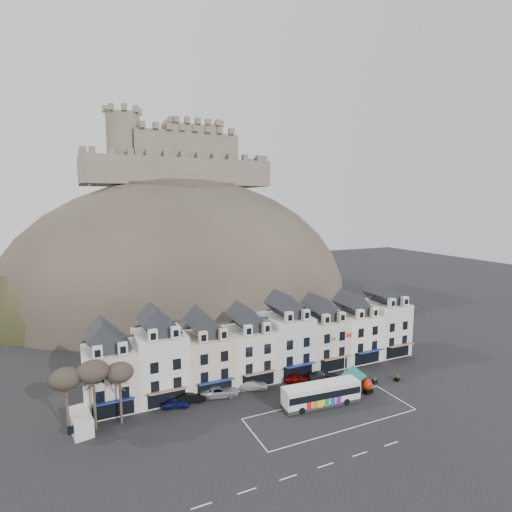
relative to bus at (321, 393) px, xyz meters
The scene contains 21 objects.
ground 4.65m from the bus, 119.94° to the right, with size 300.00×300.00×0.00m, color black.
coach_bay_markings 3.03m from the bus, 93.65° to the right, with size 22.00×7.50×0.01m, color silver.
townhouse_terrace 12.90m from the bus, 99.36° to the left, with size 54.40×9.35×11.80m.
castle_hill 65.23m from the bus, 90.80° to the left, with size 100.00×76.00×68.00m.
castle 81.82m from the bus, 91.31° to the left, with size 50.20×22.20×22.00m.
tree_left_far 32.30m from the bus, 167.78° to the left, with size 3.61×3.61×8.24m.
tree_left_mid 29.48m from the bus, 166.52° to the left, with size 3.78×3.78×8.64m.
tree_left_near 26.50m from the bus, 164.98° to the left, with size 3.43×3.43×7.84m.
bus is the anchor object (origin of this frame).
bus_shelter 6.65m from the bus, 12.24° to the left, with size 5.76×5.76×4.00m.
red_buoy 8.15m from the bus, ahead, with size 1.63×1.63×2.02m.
flagpole 10.20m from the bus, 34.15° to the left, with size 1.06×0.31×7.51m.
white_van 30.69m from the bus, 166.80° to the left, with size 2.98×5.24×2.26m.
planter_west 11.52m from the bus, 11.34° to the left, with size 0.93×0.63×0.90m.
planter_east 15.13m from the bus, ahead, with size 1.11×0.82×1.00m.
car_navy 19.73m from the bus, 157.22° to the left, with size 1.47×3.66×1.25m, color #0D1242.
car_black 18.16m from the bus, 152.93° to the left, with size 1.63×4.68×1.54m, color black.
car_silver 14.39m from the bus, 144.94° to the left, with size 2.60×5.56×1.57m, color #A6AAAE.
car_white 10.59m from the bus, 128.48° to the left, with size 1.88×4.62×1.34m, color silver.
car_maroon 7.57m from the bus, 85.84° to the left, with size 1.61×4.00×1.36m, color #5E0705.
car_charcoal 7.33m from the bus, 52.28° to the left, with size 1.63×4.68×1.54m, color black.
Camera 1 is at (-27.25, -38.96, 27.37)m, focal length 28.00 mm.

